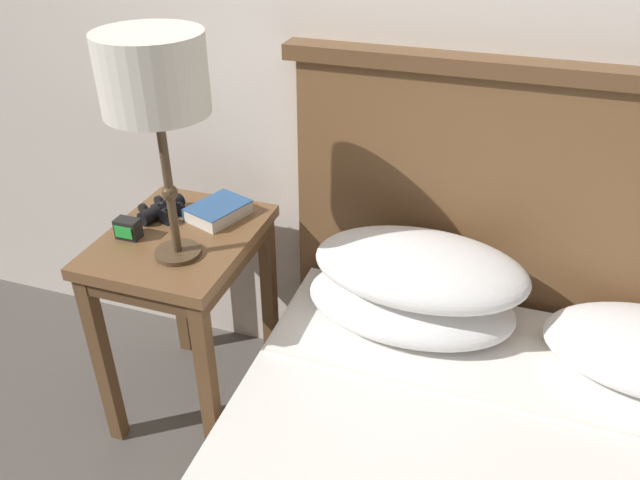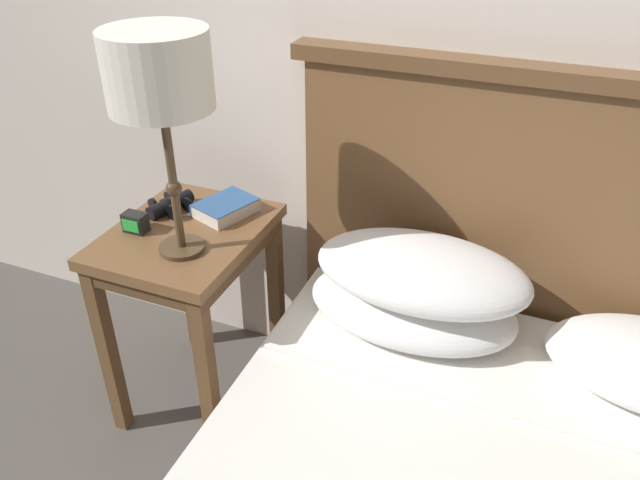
{
  "view_description": "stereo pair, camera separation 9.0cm",
  "coord_description": "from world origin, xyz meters",
  "px_view_note": "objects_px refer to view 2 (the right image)",
  "views": [
    {
      "loc": [
        0.28,
        -0.66,
        1.63
      ],
      "look_at": [
        -0.16,
        0.66,
        0.78
      ],
      "focal_mm": 35.0,
      "sensor_mm": 36.0,
      "label": 1
    },
    {
      "loc": [
        0.37,
        -0.63,
        1.63
      ],
      "look_at": [
        -0.16,
        0.66,
        0.78
      ],
      "focal_mm": 35.0,
      "sensor_mm": 36.0,
      "label": 2
    }
  ],
  "objects_px": {
    "table_lamp": "(158,76)",
    "book_on_nightstand": "(225,207)",
    "alarm_clock": "(135,223)",
    "nightstand": "(189,260)",
    "binoculars_pair": "(171,205)"
  },
  "relations": [
    {
      "from": "table_lamp",
      "to": "book_on_nightstand",
      "type": "distance_m",
      "value": 0.53
    },
    {
      "from": "book_on_nightstand",
      "to": "alarm_clock",
      "type": "relative_size",
      "value": 3.03
    },
    {
      "from": "nightstand",
      "to": "binoculars_pair",
      "type": "relative_size",
      "value": 4.1
    },
    {
      "from": "table_lamp",
      "to": "nightstand",
      "type": "bearing_deg",
      "value": 118.83
    },
    {
      "from": "nightstand",
      "to": "alarm_clock",
      "type": "bearing_deg",
      "value": -154.59
    },
    {
      "from": "book_on_nightstand",
      "to": "binoculars_pair",
      "type": "distance_m",
      "value": 0.17
    },
    {
      "from": "binoculars_pair",
      "to": "alarm_clock",
      "type": "height_order",
      "value": "alarm_clock"
    },
    {
      "from": "nightstand",
      "to": "binoculars_pair",
      "type": "height_order",
      "value": "binoculars_pair"
    },
    {
      "from": "binoculars_pair",
      "to": "nightstand",
      "type": "bearing_deg",
      "value": -39.31
    },
    {
      "from": "book_on_nightstand",
      "to": "alarm_clock",
      "type": "height_order",
      "value": "alarm_clock"
    },
    {
      "from": "nightstand",
      "to": "binoculars_pair",
      "type": "xyz_separation_m",
      "value": [
        -0.1,
        0.09,
        0.13
      ]
    },
    {
      "from": "binoculars_pair",
      "to": "alarm_clock",
      "type": "xyz_separation_m",
      "value": [
        -0.03,
        -0.15,
        0.01
      ]
    },
    {
      "from": "nightstand",
      "to": "table_lamp",
      "type": "relative_size",
      "value": 1.1
    },
    {
      "from": "book_on_nightstand",
      "to": "binoculars_pair",
      "type": "xyz_separation_m",
      "value": [
        -0.17,
        -0.05,
        0.0
      ]
    },
    {
      "from": "table_lamp",
      "to": "binoculars_pair",
      "type": "distance_m",
      "value": 0.54
    }
  ]
}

